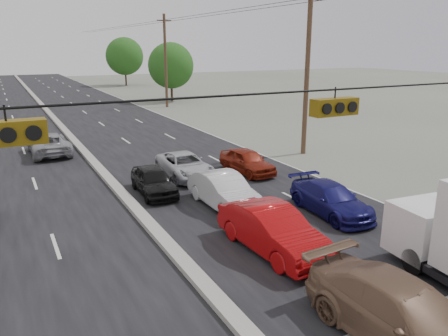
{
  "coord_description": "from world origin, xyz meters",
  "views": [
    {
      "loc": [
        -4.58,
        -6.83,
        6.64
      ],
      "look_at": [
        2.74,
        7.25,
        2.2
      ],
      "focal_mm": 35.0,
      "sensor_mm": 36.0,
      "label": 1
    }
  ],
  "objects_px": {
    "tan_sedan": "(405,317)",
    "tree_right_mid": "(171,66)",
    "oncoming_far": "(49,144)",
    "red_sedan": "(272,230)",
    "queue_car_b": "(224,191)",
    "utility_pole_right_c": "(166,61)",
    "queue_car_e": "(247,161)",
    "queue_car_c": "(185,166)",
    "tree_right_far": "(125,56)",
    "queue_car_d": "(331,200)",
    "queue_car_a": "(154,181)",
    "utility_pole_right_b": "(307,72)"
  },
  "relations": [
    {
      "from": "queue_car_a",
      "to": "queue_car_b",
      "type": "distance_m",
      "value": 3.67
    },
    {
      "from": "utility_pole_right_b",
      "to": "utility_pole_right_c",
      "type": "relative_size",
      "value": 1.0
    },
    {
      "from": "tree_right_far",
      "to": "red_sedan",
      "type": "xyz_separation_m",
      "value": [
        -13.0,
        -65.73,
        -4.2
      ]
    },
    {
      "from": "tree_right_mid",
      "to": "tree_right_far",
      "type": "bearing_deg",
      "value": 87.71
    },
    {
      "from": "queue_car_a",
      "to": "queue_car_e",
      "type": "bearing_deg",
      "value": 12.82
    },
    {
      "from": "red_sedan",
      "to": "queue_car_d",
      "type": "distance_m",
      "value": 4.37
    },
    {
      "from": "utility_pole_right_b",
      "to": "tan_sedan",
      "type": "distance_m",
      "value": 19.21
    },
    {
      "from": "utility_pole_right_b",
      "to": "tree_right_mid",
      "type": "height_order",
      "value": "utility_pole_right_b"
    },
    {
      "from": "queue_car_a",
      "to": "red_sedan",
      "type": "bearing_deg",
      "value": -75.33
    },
    {
      "from": "utility_pole_right_b",
      "to": "red_sedan",
      "type": "height_order",
      "value": "utility_pole_right_b"
    },
    {
      "from": "utility_pole_right_b",
      "to": "red_sedan",
      "type": "distance_m",
      "value": 14.98
    },
    {
      "from": "tan_sedan",
      "to": "queue_car_e",
      "type": "distance_m",
      "value": 14.43
    },
    {
      "from": "utility_pole_right_b",
      "to": "tree_right_far",
      "type": "xyz_separation_m",
      "value": [
        3.5,
        55.0,
        -0.15
      ]
    },
    {
      "from": "tree_right_far",
      "to": "queue_car_c",
      "type": "relative_size",
      "value": 1.83
    },
    {
      "from": "utility_pole_right_c",
      "to": "oncoming_far",
      "type": "xyz_separation_m",
      "value": [
        -14.5,
        -17.82,
        -4.42
      ]
    },
    {
      "from": "queue_car_d",
      "to": "oncoming_far",
      "type": "distance_m",
      "value": 18.5
    },
    {
      "from": "queue_car_a",
      "to": "queue_car_b",
      "type": "bearing_deg",
      "value": -52.55
    },
    {
      "from": "red_sedan",
      "to": "oncoming_far",
      "type": "height_order",
      "value": "red_sedan"
    },
    {
      "from": "oncoming_far",
      "to": "queue_car_d",
      "type": "bearing_deg",
      "value": 118.14
    },
    {
      "from": "oncoming_far",
      "to": "tan_sedan",
      "type": "bearing_deg",
      "value": 101.14
    },
    {
      "from": "tan_sedan",
      "to": "tree_right_mid",
      "type": "bearing_deg",
      "value": 72.09
    },
    {
      "from": "utility_pole_right_c",
      "to": "red_sedan",
      "type": "height_order",
      "value": "utility_pole_right_c"
    },
    {
      "from": "queue_car_c",
      "to": "queue_car_e",
      "type": "distance_m",
      "value": 3.37
    },
    {
      "from": "utility_pole_right_b",
      "to": "queue_car_c",
      "type": "height_order",
      "value": "utility_pole_right_b"
    },
    {
      "from": "utility_pole_right_c",
      "to": "tree_right_far",
      "type": "xyz_separation_m",
      "value": [
        3.5,
        30.0,
        -0.15
      ]
    },
    {
      "from": "queue_car_c",
      "to": "queue_car_d",
      "type": "relative_size",
      "value": 1.04
    },
    {
      "from": "tree_right_mid",
      "to": "queue_car_a",
      "type": "distance_m",
      "value": 36.13
    },
    {
      "from": "tree_right_mid",
      "to": "queue_car_c",
      "type": "distance_m",
      "value": 33.55
    },
    {
      "from": "utility_pole_right_b",
      "to": "queue_car_b",
      "type": "distance_m",
      "value": 11.82
    },
    {
      "from": "queue_car_c",
      "to": "red_sedan",
      "type": "bearing_deg",
      "value": -93.37
    },
    {
      "from": "queue_car_b",
      "to": "oncoming_far",
      "type": "xyz_separation_m",
      "value": [
        -5.5,
        13.46,
        -0.03
      ]
    },
    {
      "from": "tan_sedan",
      "to": "queue_car_d",
      "type": "height_order",
      "value": "tan_sedan"
    },
    {
      "from": "queue_car_b",
      "to": "queue_car_e",
      "type": "xyz_separation_m",
      "value": [
        3.5,
        4.03,
        -0.06
      ]
    },
    {
      "from": "tree_right_mid",
      "to": "tree_right_far",
      "type": "height_order",
      "value": "tree_right_far"
    },
    {
      "from": "utility_pole_right_b",
      "to": "queue_car_b",
      "type": "relative_size",
      "value": 2.3
    },
    {
      "from": "queue_car_e",
      "to": "queue_car_d",
      "type": "bearing_deg",
      "value": -93.98
    },
    {
      "from": "oncoming_far",
      "to": "queue_car_c",
      "type": "bearing_deg",
      "value": 122.84
    },
    {
      "from": "queue_car_d",
      "to": "queue_car_c",
      "type": "bearing_deg",
      "value": 117.27
    },
    {
      "from": "red_sedan",
      "to": "oncoming_far",
      "type": "bearing_deg",
      "value": 102.26
    },
    {
      "from": "tree_right_far",
      "to": "queue_car_e",
      "type": "bearing_deg",
      "value": -98.93
    },
    {
      "from": "tree_right_mid",
      "to": "tree_right_far",
      "type": "relative_size",
      "value": 0.88
    },
    {
      "from": "red_sedan",
      "to": "queue_car_b",
      "type": "distance_m",
      "value": 4.48
    },
    {
      "from": "utility_pole_right_c",
      "to": "tan_sedan",
      "type": "distance_m",
      "value": 42.42
    },
    {
      "from": "queue_car_d",
      "to": "queue_car_e",
      "type": "bearing_deg",
      "value": 94.05
    },
    {
      "from": "utility_pole_right_c",
      "to": "queue_car_e",
      "type": "xyz_separation_m",
      "value": [
        -5.5,
        -27.26,
        -4.45
      ]
    },
    {
      "from": "queue_car_c",
      "to": "oncoming_far",
      "type": "relative_size",
      "value": 0.9
    },
    {
      "from": "utility_pole_right_b",
      "to": "queue_car_a",
      "type": "relative_size",
      "value": 2.66
    },
    {
      "from": "utility_pole_right_c",
      "to": "queue_car_e",
      "type": "bearing_deg",
      "value": -101.41
    },
    {
      "from": "tree_right_far",
      "to": "oncoming_far",
      "type": "xyz_separation_m",
      "value": [
        -18.0,
        -47.82,
        -4.27
      ]
    },
    {
      "from": "tree_right_far",
      "to": "queue_car_b",
      "type": "bearing_deg",
      "value": -101.53
    }
  ]
}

